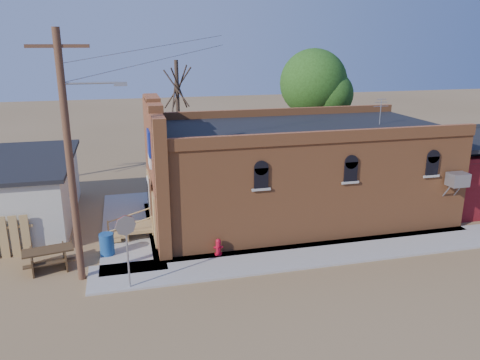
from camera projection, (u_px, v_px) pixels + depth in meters
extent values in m
plane|color=brown|center=(299.00, 268.00, 18.36)|extent=(120.00, 120.00, 0.00)
cube|color=#9E9991|center=(325.00, 253.00, 19.54)|extent=(19.00, 2.20, 0.08)
cube|color=#9E9991|center=(130.00, 226.00, 22.44)|extent=(2.60, 10.00, 0.08)
cube|color=#B16436|center=(298.00, 173.00, 23.30)|extent=(14.00, 7.00, 4.50)
cube|color=black|center=(300.00, 127.00, 22.65)|extent=(13.80, 6.80, 0.12)
cube|color=#B16436|center=(156.00, 169.00, 21.47)|extent=(0.50, 7.40, 5.80)
cube|color=navy|center=(149.00, 152.00, 19.97)|extent=(0.08, 1.10, 1.56)
cube|color=#9A999F|center=(458.00, 179.00, 20.97)|extent=(0.85, 0.65, 0.60)
cube|color=#601014|center=(460.00, 173.00, 25.72)|extent=(5.00, 6.00, 3.20)
cylinder|color=#522E20|center=(70.00, 162.00, 16.27)|extent=(0.26, 0.26, 9.00)
cube|color=#522E20|center=(57.00, 46.00, 15.16)|extent=(2.00, 0.12, 0.12)
cylinder|color=#9A999F|center=(90.00, 83.00, 15.71)|extent=(1.80, 0.08, 0.08)
cube|color=#9A999F|center=(120.00, 84.00, 15.96)|extent=(0.45, 0.22, 0.14)
cylinder|color=#473728|center=(178.00, 123.00, 28.67)|extent=(0.24, 0.24, 7.50)
cylinder|color=#473728|center=(312.00, 125.00, 31.42)|extent=(0.28, 0.28, 6.30)
sphere|color=#224313|center=(313.00, 83.00, 30.63)|extent=(4.40, 4.40, 4.40)
cylinder|color=#AF0A20|center=(218.00, 254.00, 19.33)|extent=(0.36, 0.36, 0.06)
cylinder|color=#AF0A20|center=(218.00, 247.00, 19.25)|extent=(0.25, 0.25, 0.53)
sphere|color=#AF0A20|center=(218.00, 241.00, 19.17)|extent=(0.21, 0.21, 0.21)
cylinder|color=#AF0A20|center=(219.00, 249.00, 19.12)|extent=(0.12, 0.13, 0.10)
cylinder|color=#AF0A20|center=(215.00, 248.00, 19.21)|extent=(0.13, 0.12, 0.10)
cylinder|color=#AF0A20|center=(222.00, 247.00, 19.28)|extent=(0.13, 0.12, 0.10)
cylinder|color=#9A999F|center=(128.00, 255.00, 16.46)|extent=(0.07, 0.07, 2.47)
cylinder|color=#9A999F|center=(126.00, 226.00, 16.12)|extent=(0.72, 0.25, 0.74)
cylinder|color=#AD1C09|center=(126.00, 225.00, 16.16)|extent=(0.72, 0.25, 0.74)
cylinder|color=navy|center=(107.00, 244.00, 19.24)|extent=(0.75, 0.75, 0.91)
cube|color=#44301B|center=(32.00, 262.00, 18.04)|extent=(0.33, 1.44, 0.73)
cube|color=#44301B|center=(66.00, 256.00, 18.54)|extent=(0.33, 1.44, 0.73)
cube|color=#44301B|center=(48.00, 250.00, 18.18)|extent=(1.99, 1.16, 0.06)
cube|color=#44301B|center=(49.00, 263.00, 17.78)|extent=(1.88, 0.60, 0.05)
cube|color=#44301B|center=(48.00, 252.00, 18.77)|extent=(1.88, 0.60, 0.05)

